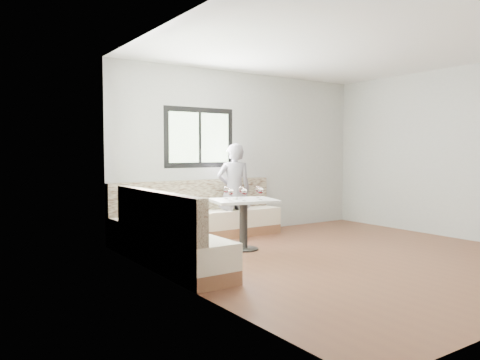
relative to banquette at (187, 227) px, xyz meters
name	(u,v)px	position (x,y,z in m)	size (l,w,h in m)	color
room	(342,152)	(1.51, -1.55, 1.08)	(5.01, 5.01, 2.81)	brown
banquette	(187,227)	(0.00, 0.00, 0.00)	(2.90, 2.80, 0.95)	brown
table	(243,212)	(0.69, -0.43, 0.22)	(1.04, 0.89, 0.73)	black
person	(234,190)	(1.14, 0.50, 0.44)	(0.57, 0.37, 1.55)	slate
olive_ramekin	(235,198)	(0.56, -0.39, 0.42)	(0.09, 0.09, 0.03)	white
wine_glass_a	(231,192)	(0.40, -0.54, 0.52)	(0.08, 0.08, 0.18)	white
wine_glass_b	(244,192)	(0.56, -0.62, 0.52)	(0.08, 0.08, 0.18)	white
wine_glass_c	(261,191)	(0.85, -0.62, 0.52)	(0.08, 0.08, 0.18)	white
wine_glass_d	(241,190)	(0.74, -0.29, 0.52)	(0.08, 0.08, 0.18)	white
wine_glass_e	(258,189)	(0.98, -0.38, 0.52)	(0.08, 0.08, 0.18)	white
wine_glass_f	(226,190)	(0.52, -0.22, 0.52)	(0.08, 0.08, 0.18)	white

